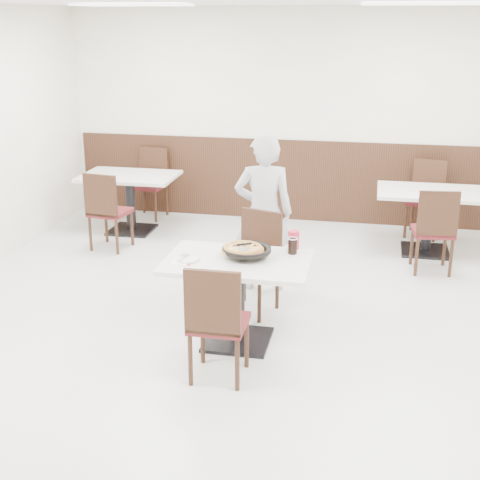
% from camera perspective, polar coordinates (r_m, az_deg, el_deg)
% --- Properties ---
extents(floor, '(7.00, 7.00, 0.00)m').
position_cam_1_polar(floor, '(6.07, -0.33, -7.47)').
color(floor, '#ABABA7').
rests_on(floor, ground).
extents(wall_back, '(6.00, 0.04, 2.80)m').
position_cam_1_polar(wall_back, '(9.00, 4.32, 10.42)').
color(wall_back, beige).
rests_on(wall_back, floor).
extents(wall_front, '(6.00, 0.04, 2.80)m').
position_cam_1_polar(wall_front, '(2.50, -17.58, -12.73)').
color(wall_front, beige).
rests_on(wall_front, floor).
extents(wainscot_back, '(5.90, 0.03, 1.10)m').
position_cam_1_polar(wainscot_back, '(9.14, 4.18, 5.12)').
color(wainscot_back, black).
rests_on(wainscot_back, floor).
extents(fluo_panel_c, '(1.20, 0.60, 0.02)m').
position_cam_1_polar(fluo_panel_c, '(7.61, -9.15, 19.20)').
color(fluo_panel_c, white).
rests_on(fluo_panel_c, ceiling).
extents(fluo_panel_d, '(1.20, 0.60, 0.02)m').
position_cam_1_polar(fluo_panel_d, '(7.15, 15.39, 18.86)').
color(fluo_panel_d, white).
rests_on(fluo_panel_d, ceiling).
extents(main_table, '(1.26, 0.90, 0.75)m').
position_cam_1_polar(main_table, '(5.67, -0.20, -5.26)').
color(main_table, beige).
rests_on(main_table, floor).
extents(chair_near, '(0.42, 0.42, 0.95)m').
position_cam_1_polar(chair_near, '(5.10, -1.82, -6.86)').
color(chair_near, black).
rests_on(chair_near, floor).
extents(chair_far, '(0.53, 0.53, 0.95)m').
position_cam_1_polar(chair_far, '(6.21, 1.00, -2.09)').
color(chair_far, black).
rests_on(chair_far, floor).
extents(trivet, '(0.12, 0.12, 0.04)m').
position_cam_1_polar(trivet, '(5.56, 0.28, -1.36)').
color(trivet, black).
rests_on(trivet, main_table).
extents(pizza_pan, '(0.36, 0.36, 0.01)m').
position_cam_1_polar(pizza_pan, '(5.57, 0.59, -1.08)').
color(pizza_pan, black).
rests_on(pizza_pan, trivet).
extents(pizza, '(0.38, 0.38, 0.02)m').
position_cam_1_polar(pizza, '(5.57, 0.23, -0.87)').
color(pizza, '#C17D36').
rests_on(pizza, pizza_pan).
extents(pizza_server, '(0.07, 0.09, 0.00)m').
position_cam_1_polar(pizza_server, '(5.49, 0.24, -0.81)').
color(pizza_server, silver).
rests_on(pizza_server, pizza).
extents(napkin, '(0.16, 0.16, 0.00)m').
position_cam_1_polar(napkin, '(5.50, -5.04, -1.85)').
color(napkin, white).
rests_on(napkin, main_table).
extents(side_plate, '(0.20, 0.20, 0.01)m').
position_cam_1_polar(side_plate, '(5.53, -4.48, -1.65)').
color(side_plate, silver).
rests_on(side_plate, napkin).
extents(fork, '(0.07, 0.17, 0.00)m').
position_cam_1_polar(fork, '(5.53, -4.84, -1.55)').
color(fork, silver).
rests_on(fork, side_plate).
extents(cola_glass, '(0.09, 0.09, 0.13)m').
position_cam_1_polar(cola_glass, '(5.67, 4.51, -0.53)').
color(cola_glass, black).
rests_on(cola_glass, main_table).
extents(red_cup, '(0.11, 0.11, 0.16)m').
position_cam_1_polar(red_cup, '(5.79, 4.60, 0.02)').
color(red_cup, '#B41730').
rests_on(red_cup, main_table).
extents(diner_person, '(0.64, 0.48, 1.60)m').
position_cam_1_polar(diner_person, '(6.66, 2.04, 2.30)').
color(diner_person, silver).
rests_on(diner_person, floor).
extents(bg_table_left, '(1.28, 0.92, 0.75)m').
position_cam_1_polar(bg_table_left, '(8.75, -9.33, 3.12)').
color(bg_table_left, beige).
rests_on(bg_table_left, floor).
extents(bg_chair_left_near, '(0.48, 0.48, 0.95)m').
position_cam_1_polar(bg_chair_left_near, '(8.10, -11.03, 2.52)').
color(bg_chair_left_near, black).
rests_on(bg_chair_left_near, floor).
extents(bg_chair_left_far, '(0.47, 0.47, 0.95)m').
position_cam_1_polar(bg_chair_left_far, '(9.30, -7.80, 4.75)').
color(bg_chair_left_far, black).
rests_on(bg_chair_left_far, floor).
extents(bg_table_right, '(1.28, 0.93, 0.75)m').
position_cam_1_polar(bg_table_right, '(8.15, 15.71, 1.52)').
color(bg_table_right, beige).
rests_on(bg_table_right, floor).
extents(bg_chair_right_near, '(0.46, 0.46, 0.95)m').
position_cam_1_polar(bg_chair_right_near, '(7.52, 16.14, 0.87)').
color(bg_chair_right_near, black).
rests_on(bg_chair_right_near, floor).
extents(bg_chair_right_far, '(0.51, 0.51, 0.95)m').
position_cam_1_polar(bg_chair_right_far, '(8.72, 15.49, 3.33)').
color(bg_chair_right_far, black).
rests_on(bg_chair_right_far, floor).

